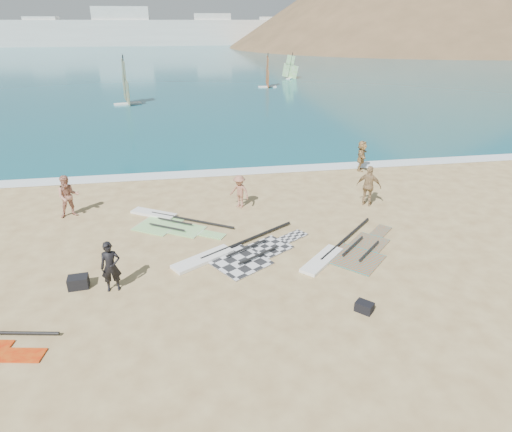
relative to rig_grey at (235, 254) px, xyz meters
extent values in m
plane|color=tan|center=(0.26, -2.82, -0.05)|extent=(300.00, 300.00, 0.00)
cube|color=#0C4B5A|center=(0.26, 129.18, -0.05)|extent=(300.00, 240.00, 0.06)
cube|color=white|center=(0.26, 9.48, -0.05)|extent=(300.00, 1.20, 0.04)
cube|color=white|center=(-19.74, 147.18, 3.98)|extent=(160.00, 8.00, 8.00)
cube|color=white|center=(-44.74, 147.18, 4.48)|extent=(10.00, 7.00, 9.00)
cube|color=white|center=(-19.74, 147.18, 5.98)|extent=(18.00, 7.00, 12.00)
cube|color=white|center=(10.26, 147.18, 4.98)|extent=(12.00, 7.00, 10.00)
cube|color=white|center=(35.26, 147.18, 4.48)|extent=(16.00, 7.00, 9.00)
cube|color=white|center=(55.26, 147.18, 5.48)|extent=(10.00, 7.00, 11.00)
cone|color=brown|center=(85.26, 127.18, -0.05)|extent=(143.00, 143.00, 45.00)
cube|color=#252628|center=(0.03, -0.49, -0.03)|extent=(2.59, 2.65, 0.04)
cube|color=#252628|center=(1.38, 0.37, -0.03)|extent=(1.88, 1.84, 0.04)
cube|color=#252628|center=(2.48, 1.06, -0.03)|extent=(1.33, 1.15, 0.04)
cylinder|color=black|center=(0.65, 0.97, 0.05)|extent=(3.95, 2.54, 0.11)
cylinder|color=black|center=(0.43, 0.18, 0.11)|extent=(1.65, 1.08, 0.08)
cylinder|color=black|center=(0.81, -0.41, 0.11)|extent=(1.65, 1.08, 0.08)
cube|color=white|center=(-1.21, -0.20, 0.01)|extent=(2.37, 1.83, 0.12)
cube|color=#4DD123|center=(-2.93, 3.10, -0.03)|extent=(2.29, 2.34, 0.04)
cube|color=#4DD123|center=(-1.72, 2.35, -0.03)|extent=(1.66, 1.63, 0.04)
cube|color=#4DD123|center=(-0.74, 1.75, -0.03)|extent=(1.18, 1.01, 0.04)
cylinder|color=black|center=(-1.53, 3.17, 0.05)|extent=(3.51, 2.23, 0.10)
cylinder|color=black|center=(-2.24, 3.04, 0.11)|extent=(1.47, 0.95, 0.07)
cylinder|color=black|center=(-2.56, 2.51, 0.11)|extent=(1.47, 0.95, 0.07)
cube|color=white|center=(-3.19, 4.20, 0.01)|extent=(2.11, 1.61, 0.12)
cube|color=#E73C05|center=(4.25, -1.00, -0.03)|extent=(2.53, 2.53, 0.04)
cube|color=#E73C05|center=(5.32, 0.06, -0.03)|extent=(1.80, 1.80, 0.04)
cube|color=#E73C05|center=(6.19, 0.92, -0.03)|extent=(1.20, 1.20, 0.04)
cylinder|color=black|center=(4.52, 0.47, 0.05)|extent=(3.15, 3.12, 0.10)
cylinder|color=black|center=(4.49, -0.30, 0.11)|extent=(1.32, 1.31, 0.08)
cylinder|color=black|center=(4.95, -0.77, 0.11)|extent=(1.32, 1.31, 0.08)
cube|color=white|center=(3.05, -0.99, 0.01)|extent=(2.04, 2.03, 0.12)
cube|color=red|center=(-6.10, -4.33, -0.03)|extent=(1.12, 0.70, 0.04)
cube|color=black|center=(-5.32, -1.25, 0.15)|extent=(0.67, 0.51, 0.40)
cube|color=black|center=(3.41, -4.00, 0.10)|extent=(0.61, 0.61, 0.31)
imported|color=black|center=(-4.17, -1.57, 0.81)|extent=(0.66, 0.47, 1.72)
imported|color=tan|center=(-6.79, 4.67, 0.91)|extent=(1.10, 0.96, 1.91)
imported|color=#A16852|center=(0.75, 4.46, 0.73)|extent=(1.14, 1.11, 1.57)
imported|color=#9C7D54|center=(6.73, 3.69, 0.91)|extent=(1.20, 1.02, 1.93)
imported|color=#A8844F|center=(8.42, 8.68, 0.82)|extent=(1.15, 1.69, 1.75)
cube|color=white|center=(-7.20, 32.77, 0.06)|extent=(2.83, 1.52, 0.16)
cube|color=orange|center=(-7.20, 32.77, 1.38)|extent=(0.98, 3.22, 2.96)
cube|color=orange|center=(-7.20, 32.77, 3.42)|extent=(0.58, 1.82, 2.06)
cylinder|color=black|center=(-7.20, 32.77, 2.52)|extent=(0.37, 0.93, 4.70)
cube|color=white|center=(9.41, 42.66, 0.05)|extent=(2.38, 0.83, 0.14)
cube|color=red|center=(9.41, 42.66, 1.19)|extent=(0.24, 2.87, 2.56)
cube|color=red|center=(9.41, 42.66, 2.95)|extent=(0.16, 1.62, 1.78)
cylinder|color=black|center=(9.41, 42.66, 2.17)|extent=(0.15, 0.81, 4.06)
cube|color=white|center=(14.45, 50.91, 0.04)|extent=(1.57, 2.06, 0.12)
cube|color=#52B229|center=(14.45, 50.91, 1.04)|extent=(2.18, 1.36, 2.23)
cube|color=#52B229|center=(14.45, 50.91, 2.57)|extent=(1.24, 0.79, 1.55)
cylinder|color=black|center=(14.45, 50.91, 1.89)|extent=(0.65, 0.44, 3.54)
camera|label=1|loc=(-1.53, -13.84, 7.95)|focal=30.00mm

